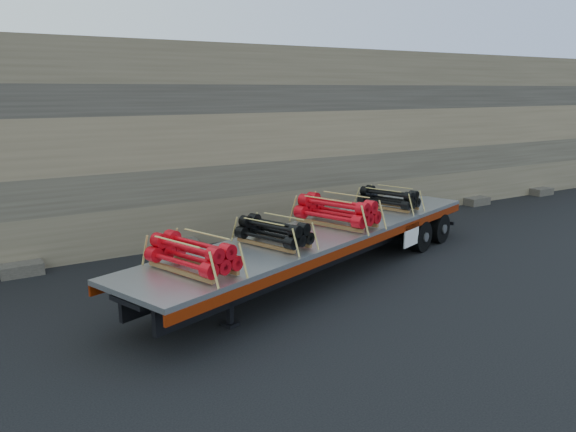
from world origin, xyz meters
name	(u,v)px	position (x,y,z in m)	size (l,w,h in m)	color
ground	(331,273)	(0.00, 0.00, 0.00)	(120.00, 120.00, 0.00)	black
rock_wall	(234,141)	(0.00, 6.50, 3.50)	(44.00, 3.00, 7.00)	#7A6B54
trailer	(322,252)	(-0.29, 0.08, 0.69)	(13.76, 2.65, 1.38)	#B7B9BF
bundle_front	(193,255)	(-5.03, -1.55, 1.76)	(1.07, 2.15, 0.76)	red
bundle_midfront	(274,233)	(-2.36, -0.63, 1.72)	(0.98, 1.97, 0.70)	black
bundle_midrear	(337,212)	(0.41, 0.32, 1.80)	(1.20, 2.41, 0.85)	red
bundle_rear	(389,199)	(3.41, 1.36, 1.72)	(0.98, 1.95, 0.69)	black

